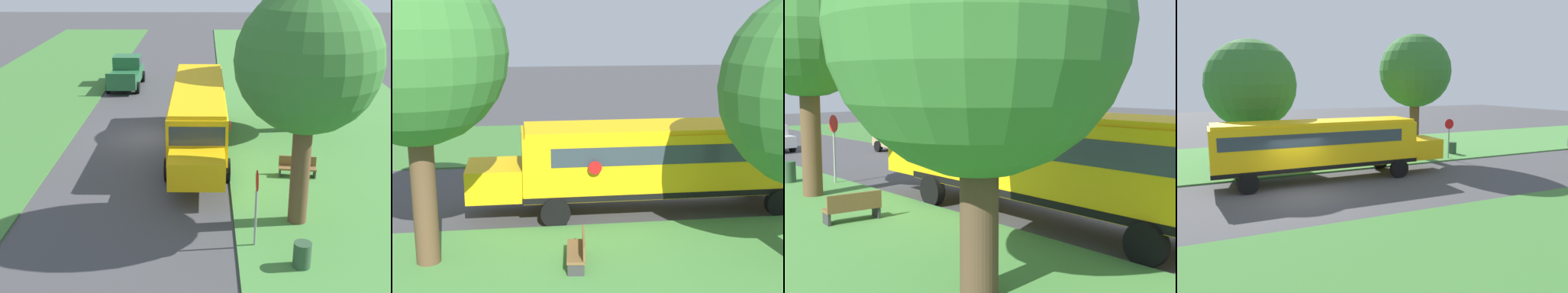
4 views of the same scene
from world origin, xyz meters
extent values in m
plane|color=#424244|center=(0.00, 0.00, 0.00)|extent=(120.00, 120.00, 0.00)
cube|color=yellow|center=(-2.61, 1.39, 1.90)|extent=(2.50, 10.50, 2.20)
cube|color=yellow|center=(-2.61, 7.59, 1.35)|extent=(2.20, 1.90, 1.10)
cube|color=yellow|center=(-2.61, 1.39, 3.08)|extent=(2.35, 10.29, 0.16)
cube|color=black|center=(-2.61, 1.39, 0.92)|extent=(2.54, 10.54, 0.20)
cube|color=#2D3842|center=(-2.61, 1.09, 2.36)|extent=(2.53, 9.24, 0.64)
cube|color=#2D3842|center=(-2.61, 6.59, 2.36)|extent=(2.25, 0.12, 0.80)
cylinder|color=red|center=(-4.04, 4.28, 2.05)|extent=(0.03, 0.44, 0.44)
cylinder|color=black|center=(-3.86, 5.59, 0.50)|extent=(0.30, 1.00, 1.00)
cylinder|color=black|center=(-1.36, 5.59, 0.50)|extent=(0.30, 1.00, 1.00)
cylinder|color=black|center=(-3.86, -2.28, 0.50)|extent=(0.30, 1.00, 1.00)
cube|color=tan|center=(2.80, 17.40, 0.64)|extent=(1.80, 4.40, 0.64)
cube|color=tan|center=(2.80, 17.55, 1.26)|extent=(1.60, 2.20, 0.60)
cube|color=#2D3842|center=(2.80, 17.55, 1.28)|extent=(1.62, 2.02, 0.45)
cylinder|color=black|center=(3.70, 15.90, 0.32)|extent=(0.22, 0.64, 0.64)
cylinder|color=black|center=(1.90, 15.90, 0.32)|extent=(0.22, 0.64, 0.64)
cylinder|color=black|center=(3.70, 18.90, 0.32)|extent=(0.22, 0.64, 0.64)
cylinder|color=black|center=(1.90, 18.90, 0.32)|extent=(0.22, 0.64, 0.64)
cylinder|color=black|center=(-1.90, 22.07, 0.32)|extent=(0.22, 0.64, 0.64)
cylinder|color=#4C3826|center=(-7.72, -1.21, 1.49)|extent=(0.72, 0.72, 2.97)
sphere|color=#33702D|center=(-7.72, -1.21, 5.01)|extent=(5.43, 5.43, 5.43)
sphere|color=#33702D|center=(-7.51, -1.57, 4.63)|extent=(3.53, 3.53, 3.53)
cylinder|color=brown|center=(-6.28, 9.35, 2.05)|extent=(0.67, 0.67, 4.10)
sphere|color=#33702D|center=(-6.28, 9.35, 5.93)|extent=(4.88, 4.88, 4.88)
sphere|color=#33702D|center=(-6.27, 9.52, 5.93)|extent=(3.37, 3.37, 3.37)
cylinder|color=gray|center=(-4.60, 11.09, 1.05)|extent=(0.08, 0.08, 2.10)
cylinder|color=red|center=(-4.60, 11.09, 2.40)|extent=(0.03, 0.68, 0.68)
cube|color=brown|center=(-6.94, 5.23, 0.45)|extent=(1.64, 0.66, 0.08)
cube|color=brown|center=(-6.96, 5.01, 0.70)|extent=(1.60, 0.22, 0.44)
cube|color=#333333|center=(-6.20, 5.16, 0.23)|extent=(0.13, 0.46, 0.45)
cube|color=#333333|center=(-7.67, 5.31, 0.23)|extent=(0.13, 0.46, 0.45)
cylinder|color=#2D4C33|center=(-5.94, 12.38, 0.45)|extent=(0.56, 0.56, 0.90)
camera|label=1|loc=(-2.89, 27.04, 9.38)|focal=50.00mm
camera|label=2|loc=(-20.99, 6.68, 6.77)|focal=50.00mm
camera|label=3|loc=(-14.07, -8.58, 4.00)|focal=50.00mm
camera|label=4|loc=(16.56, -3.96, 5.03)|focal=35.00mm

